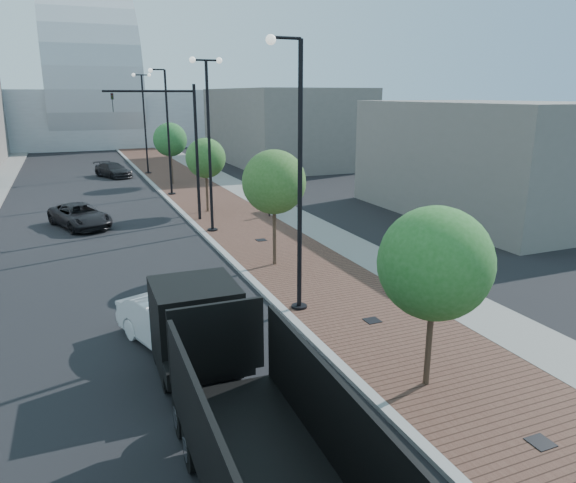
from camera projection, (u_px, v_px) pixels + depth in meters
name	position (u px, v px, depth m)	size (l,w,h in m)	color
sidewalk	(192.00, 181.00, 46.69)	(7.00, 140.00, 0.12)	#4C2D23
concrete_strip	(222.00, 179.00, 47.69)	(2.40, 140.00, 0.13)	slate
curb	(152.00, 183.00, 45.40)	(0.30, 140.00, 0.14)	gray
dump_truck	(228.00, 393.00, 11.39)	(2.51, 13.36, 3.01)	black
white_sedan	(173.00, 325.00, 15.95)	(1.60, 4.57, 1.51)	silver
dark_car_mid	(80.00, 216.00, 30.63)	(2.24, 4.86, 1.35)	black
dark_car_far	(113.00, 170.00, 49.05)	(1.85, 4.56, 1.32)	black
pedestrian	(271.00, 205.00, 32.84)	(0.58, 0.38, 1.60)	black
streetlight_1	(297.00, 191.00, 17.75)	(1.44, 0.56, 9.21)	black
streetlight_2	(209.00, 145.00, 28.33)	(1.72, 0.56, 9.28)	black
streetlight_3	(167.00, 138.00, 39.09)	(1.44, 0.56, 9.21)	black
streetlight_4	(145.00, 123.00, 49.68)	(1.72, 0.56, 9.28)	black
traffic_mast	(181.00, 138.00, 30.62)	(5.09, 0.20, 8.00)	black
tree_0	(436.00, 263.00, 13.10)	(2.85, 2.85, 4.87)	#382619
tree_1	(275.00, 182.00, 22.79)	(2.77, 2.77, 5.20)	#382619
tree_2	(206.00, 158.00, 33.53)	(2.55, 2.53, 4.81)	#382619
tree_3	(171.00, 140.00, 44.14)	(2.78, 2.78, 5.18)	#382619
convention_center	(91.00, 103.00, 83.09)	(50.00, 30.00, 50.00)	#A2A7AC
commercial_block_ne	(281.00, 126.00, 59.15)	(12.00, 22.00, 8.00)	#635F59
commercial_block_e	(489.00, 159.00, 33.34)	(10.00, 16.00, 7.00)	#68635D
utility_cover_0	(541.00, 442.00, 11.58)	(0.50, 0.50, 0.02)	black
utility_cover_1	(372.00, 320.00, 17.81)	(0.50, 0.50, 0.02)	black
utility_cover_2	(261.00, 240.00, 27.59)	(0.50, 0.50, 0.02)	black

